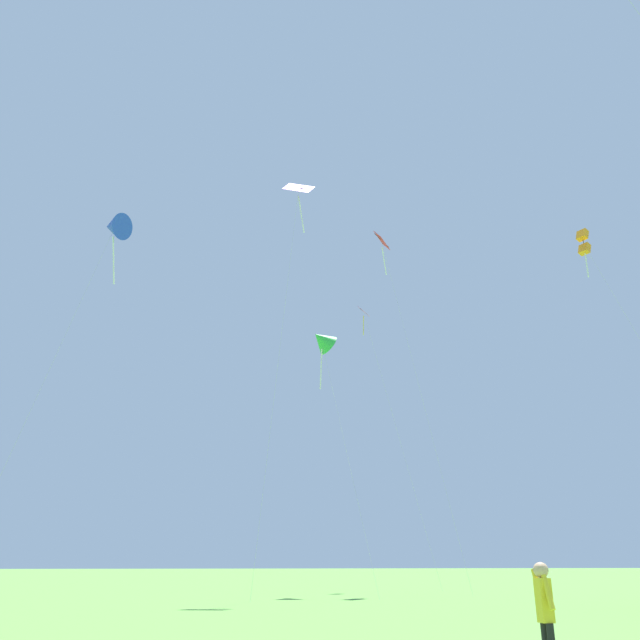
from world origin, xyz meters
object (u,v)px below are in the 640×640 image
kite_pink_low (368,330)px  kite_blue_delta (114,227)px  kite_red_high (385,255)px  person_far_back (545,610)px  kite_purple_streamer (298,204)px  kite_orange_box (584,244)px  kite_green_small (322,340)px

kite_pink_low → kite_blue_delta: 21.88m
kite_pink_low → kite_red_high: bearing=-83.4°
kite_red_high → person_far_back: bearing=-101.5°
kite_purple_streamer → kite_blue_delta: kite_purple_streamer is taller
kite_pink_low → person_far_back: kite_pink_low is taller
kite_orange_box → kite_red_high: kite_red_high is taller
kite_blue_delta → kite_green_small: 14.99m
kite_pink_low → person_far_back: 42.13m
person_far_back → kite_blue_delta: bearing=114.9°
kite_pink_low → kite_purple_streamer: (-7.00, -10.63, 4.68)m
kite_blue_delta → person_far_back: size_ratio=12.13×
kite_blue_delta → person_far_back: 33.83m
kite_orange_box → person_far_back: (-16.20, -22.17, -18.74)m
kite_orange_box → kite_purple_streamer: bearing=164.3°
kite_orange_box → kite_green_small: 17.46m
kite_orange_box → kite_red_high: bearing=129.9°
kite_pink_low → kite_purple_streamer: 13.56m
kite_green_small → kite_pink_low: bearing=55.0°
kite_pink_low → kite_orange_box: kite_pink_low is taller
kite_green_small → kite_red_high: kite_red_high is taller
kite_pink_low → kite_orange_box: (9.86, -15.38, 0.70)m
kite_red_high → kite_blue_delta: bearing=-156.4°
kite_purple_streamer → kite_green_small: bearing=59.8°
kite_blue_delta → kite_red_high: (18.56, 8.10, 3.47)m
kite_red_high → person_far_back: size_ratio=14.80×
kite_purple_streamer → kite_green_small: kite_purple_streamer is taller
kite_purple_streamer → kite_red_high: 9.89m
kite_purple_streamer → kite_green_small: (2.16, 3.72, -8.08)m
kite_orange_box → kite_green_small: bearing=150.0°
kite_purple_streamer → kite_red_high: kite_red_high is taller
kite_purple_streamer → kite_blue_delta: 11.74m
kite_purple_streamer → kite_blue_delta: (-11.08, -1.64, -3.54)m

